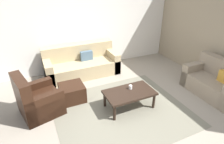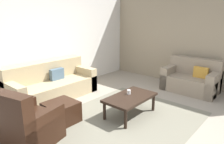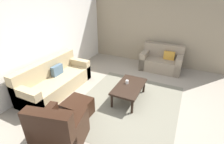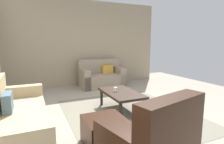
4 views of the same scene
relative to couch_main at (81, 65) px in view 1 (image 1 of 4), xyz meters
name	(u,v)px [view 1 (image 1 of 4)]	position (x,y,z in m)	size (l,w,h in m)	color
ground_plane	(121,111)	(0.28, -2.12, -0.30)	(8.00, 8.00, 0.00)	gray
rear_partition	(83,24)	(0.28, 0.48, 1.10)	(6.00, 0.12, 2.80)	silver
area_rug	(121,111)	(0.28, -2.12, -0.29)	(2.85, 2.41, 0.01)	slate
couch_main	(81,65)	(0.00, 0.00, 0.00)	(2.15, 0.87, 0.88)	tan
couch_loveseat	(216,83)	(2.76, -2.45, 0.00)	(0.81, 1.38, 0.88)	gray
armchair_leather	(37,102)	(-1.40, -1.43, 0.01)	(0.96, 0.96, 0.95)	black
ottoman	(72,93)	(-0.60, -1.24, -0.10)	(0.56, 0.56, 0.40)	black
coffee_table	(129,94)	(0.50, -2.06, 0.06)	(1.10, 0.64, 0.41)	black
cup	(131,87)	(0.58, -1.96, 0.16)	(0.08, 0.08, 0.09)	white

